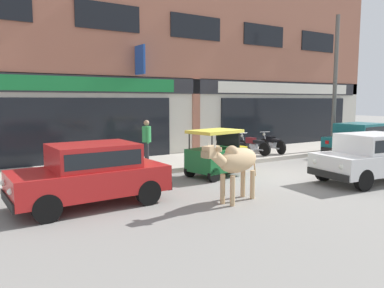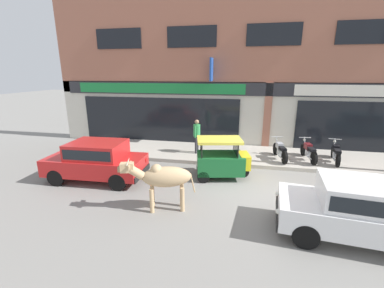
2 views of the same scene
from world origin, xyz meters
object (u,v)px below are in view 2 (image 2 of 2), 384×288
Objects in this scene: cow at (163,177)px; motorcycle_0 at (280,151)px; car_0 at (97,159)px; car_2 at (360,208)px; motorcycle_1 at (309,151)px; pedestrian at (197,133)px; motorcycle_2 at (336,153)px; auto_rickshaw at (222,161)px.

cow is 6.23m from motorcycle_0.
car_0 and car_2 have the same top height.
car_2 reaches higher than motorcycle_1.
pedestrian reaches higher than motorcycle_0.
pedestrian is at bearing 179.69° from motorcycle_1.
car_2 is 5.44m from motorcycle_0.
car_0 is at bearing -153.89° from motorcycle_0.
car_0 is at bearing -156.59° from motorcycle_1.
car_0 is 2.04× the size of motorcycle_0.
car_2 reaches higher than motorcycle_0.
car_0 is 8.20m from car_2.
cow is 7.90m from motorcycle_2.
cow is 5.08m from pedestrian.
pedestrian is (0.03, 5.08, 0.14)m from cow.
car_0 is at bearing -165.41° from auto_rickshaw.
pedestrian reaches higher than motorcycle_2.
auto_rickshaw is 2.78m from pedestrian.
cow is at bearing -27.24° from car_0.
cow is at bearing -90.33° from pedestrian.
motorcycle_1 is 1.00× the size of motorcycle_2.
motorcycle_2 is at bearing 77.82° from car_2.
auto_rickshaw is 4.26m from motorcycle_1.
motorcycle_0 is at bearing 101.90° from car_2.
motorcycle_1 is at bearing 45.29° from cow.
motorcycle_0 is at bearing -173.82° from motorcycle_1.
motorcycle_1 is (0.09, 5.45, -0.27)m from car_2.
motorcycle_1 is at bearing 23.41° from car_0.
car_0 is 2.03× the size of motorcycle_1.
motorcycle_2 is at bearing 20.69° from car_0.
car_2 is at bearing -48.24° from pedestrian.
car_0 reaches higher than motorcycle_1.
pedestrian is (-4.89, 5.47, 0.33)m from car_2.
cow is 3.11m from auto_rickshaw.
motorcycle_1 is 5.01m from pedestrian.
motorcycle_1 is (5.00, 5.05, -0.46)m from cow.
motorcycle_0 is at bearing 26.11° from car_0.
cow is at bearing -140.49° from motorcycle_2.
motorcycle_1 is (3.57, 2.32, -0.11)m from auto_rickshaw.
car_0 is (-3.05, 1.57, -0.19)m from cow.
car_2 is 7.34m from pedestrian.
auto_rickshaw is 1.32× the size of pedestrian.
motorcycle_2 is at bearing -1.99° from motorcycle_1.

